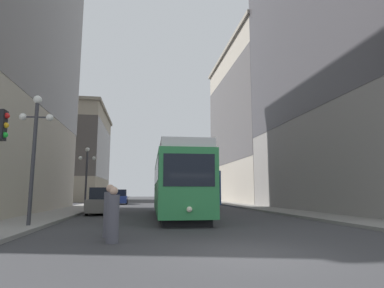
{
  "coord_description": "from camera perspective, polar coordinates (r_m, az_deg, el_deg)",
  "views": [
    {
      "loc": [
        -2.57,
        -7.94,
        1.52
      ],
      "look_at": [
        -0.13,
        7.68,
        3.91
      ],
      "focal_mm": 29.77,
      "sensor_mm": 36.0,
      "label": 1
    }
  ],
  "objects": [
    {
      "name": "ground_plane",
      "position": [
        8.48,
        9.39,
        -18.77
      ],
      "size": [
        200.0,
        200.0,
        0.0
      ],
      "primitive_type": "plane",
      "color": "#38383A"
    },
    {
      "name": "sidewalk_left",
      "position": [
        48.27,
        -15.58,
        -9.99
      ],
      "size": [
        2.83,
        120.0,
        0.15
      ],
      "primitive_type": "cube",
      "color": "gray",
      "rests_on": "ground"
    },
    {
      "name": "sidewalk_right",
      "position": [
        49.11,
        3.6,
        -10.26
      ],
      "size": [
        2.83,
        120.0,
        0.15
      ],
      "primitive_type": "cube",
      "color": "gray",
      "rests_on": "ground"
    },
    {
      "name": "streetcar",
      "position": [
        20.06,
        -2.75,
        -6.91
      ],
      "size": [
        2.96,
        13.31,
        3.89
      ],
      "rotation": [
        0.0,
        0.0,
        -0.03
      ],
      "color": "black",
      "rests_on": "ground"
    },
    {
      "name": "transit_bus",
      "position": [
        35.35,
        0.97,
        -7.89
      ],
      "size": [
        2.99,
        12.86,
        3.45
      ],
      "rotation": [
        0.0,
        0.0,
        -0.03
      ],
      "color": "black",
      "rests_on": "ground"
    },
    {
      "name": "parked_car_left_near",
      "position": [
        23.73,
        -15.69,
        -9.9
      ],
      "size": [
        1.97,
        4.92,
        1.82
      ],
      "rotation": [
        0.0,
        0.0,
        0.02
      ],
      "color": "black",
      "rests_on": "ground"
    },
    {
      "name": "parked_car_left_mid",
      "position": [
        41.62,
        -12.8,
        -9.31
      ],
      "size": [
        1.96,
        4.79,
        1.82
      ],
      "rotation": [
        0.0,
        0.0,
        0.02
      ],
      "color": "black",
      "rests_on": "ground"
    },
    {
      "name": "pedestrian_crossing_near",
      "position": [
        11.47,
        -14.58,
        -11.77
      ],
      "size": [
        0.4,
        0.4,
        1.77
      ],
      "rotation": [
        0.0,
        0.0,
        2.19
      ],
      "color": "#4C4C56",
      "rests_on": "ground"
    },
    {
      "name": "pedestrian_crossing_far",
      "position": [
        10.18,
        -13.99,
        -12.47
      ],
      "size": [
        0.38,
        0.38,
        1.68
      ],
      "rotation": [
        0.0,
        0.0,
        5.01
      ],
      "color": "#4C4C56",
      "rests_on": "ground"
    },
    {
      "name": "lamp_post_left_near",
      "position": [
        15.29,
        -26.34,
        0.89
      ],
      "size": [
        1.41,
        0.36,
        5.56
      ],
      "color": "#333338",
      "rests_on": "sidewalk_left"
    },
    {
      "name": "lamp_post_left_far",
      "position": [
        28.15,
        -18.35,
        -4.06
      ],
      "size": [
        1.41,
        0.36,
        5.1
      ],
      "color": "#333338",
      "rests_on": "sidewalk_left"
    },
    {
      "name": "building_left_corner",
      "position": [
        60.44,
        -21.5,
        -1.66
      ],
      "size": [
        13.42,
        19.94,
        15.95
      ],
      "color": "gray",
      "rests_on": "ground"
    },
    {
      "name": "building_right_corner",
      "position": [
        33.23,
        29.43,
        17.36
      ],
      "size": [
        15.42,
        20.62,
        29.96
      ],
      "color": "gray",
      "rests_on": "ground"
    },
    {
      "name": "building_right_midblock",
      "position": [
        48.41,
        12.43,
        3.69
      ],
      "size": [
        11.47,
        22.23,
        22.63
      ],
      "color": "#A89E8E",
      "rests_on": "ground"
    }
  ]
}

